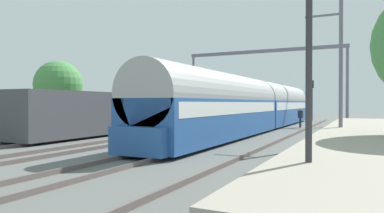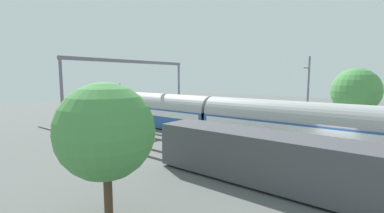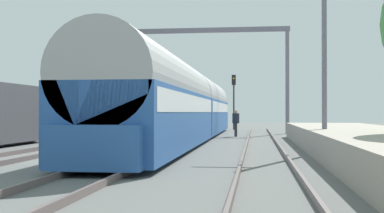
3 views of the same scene
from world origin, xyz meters
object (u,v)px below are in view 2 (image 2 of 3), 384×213
Objects in this scene: freight_car at (263,158)px; person_crossing at (191,118)px; railway_signal_far at (119,96)px; catenary_gantry at (132,77)px; passenger_train at (211,116)px.

freight_car reaches higher than person_crossing.
railway_signal_far is 0.29× the size of catenary_gantry.
catenary_gantry is at bearing -116.78° from railway_signal_far.
catenary_gantry is (6.26, 18.74, 4.46)m from freight_car.
freight_car is 17.53m from person_crossing.
person_crossing is (2.60, 4.58, -0.94)m from passenger_train.
passenger_train reaches higher than person_crossing.
passenger_train is at bearing -96.23° from railway_signal_far.
person_crossing is 13.18m from railway_signal_far.
railway_signal_far reaches higher than passenger_train.
person_crossing is (10.94, 13.69, -0.44)m from freight_car.
freight_car is at bearing -111.03° from railway_signal_far.
catenary_gantry is (-4.69, 5.06, 4.90)m from person_crossing.
railway_signal_far is (-0.68, 12.99, 2.12)m from person_crossing.
catenary_gantry is (-4.00, -7.93, 2.77)m from railway_signal_far.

